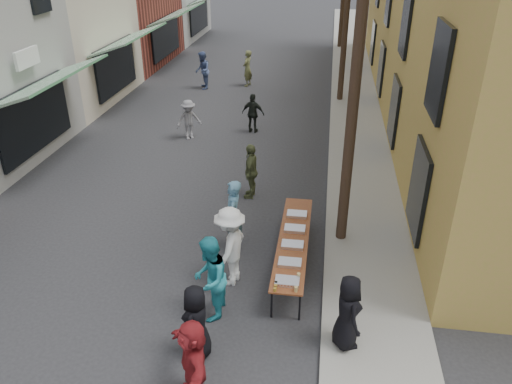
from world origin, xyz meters
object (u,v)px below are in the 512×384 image
(guest_front_a, at_px, (197,322))
(guest_front_c, at_px, (210,279))
(utility_pole_mid, at_px, (348,0))
(serving_table, at_px, (293,241))
(server, at_px, (348,312))
(utility_pole_near, at_px, (357,68))
(catering_tray_sausage, at_px, (287,281))

(guest_front_a, height_order, guest_front_c, guest_front_c)
(utility_pole_mid, relative_size, guest_front_c, 4.79)
(serving_table, bearing_deg, server, -64.38)
(utility_pole_near, relative_size, guest_front_a, 5.72)
(serving_table, xyz_separation_m, server, (1.21, -2.51, 0.17))
(guest_front_c, bearing_deg, catering_tray_sausage, 101.58)
(guest_front_a, bearing_deg, utility_pole_mid, 178.57)
(utility_pole_mid, xyz_separation_m, serving_table, (-1.16, -13.30, -3.79))
(utility_pole_mid, bearing_deg, serving_table, -94.96)
(utility_pole_near, relative_size, utility_pole_mid, 1.00)
(utility_pole_near, xyz_separation_m, guest_front_a, (-2.70, -4.39, -3.71))
(utility_pole_near, height_order, utility_pole_mid, same)
(catering_tray_sausage, bearing_deg, utility_pole_mid, 85.58)
(utility_pole_mid, distance_m, server, 16.22)
(catering_tray_sausage, bearing_deg, utility_pole_near, 68.62)
(utility_pole_near, relative_size, catering_tray_sausage, 18.00)
(utility_pole_near, height_order, catering_tray_sausage, utility_pole_near)
(guest_front_a, distance_m, guest_front_c, 1.12)
(utility_pole_near, xyz_separation_m, catering_tray_sausage, (-1.16, -2.95, -3.71))
(catering_tray_sausage, distance_m, server, 1.49)
(utility_pole_mid, distance_m, guest_front_c, 15.92)
(utility_pole_near, distance_m, serving_table, 4.17)
(serving_table, bearing_deg, utility_pole_mid, 85.04)
(utility_pole_near, bearing_deg, server, -89.25)
(utility_pole_mid, bearing_deg, catering_tray_sausage, -94.42)
(utility_pole_near, bearing_deg, guest_front_c, -129.44)
(utility_pole_mid, bearing_deg, utility_pole_near, -90.00)
(catering_tray_sausage, bearing_deg, guest_front_c, -167.88)
(utility_pole_near, distance_m, catering_tray_sausage, 4.88)
(catering_tray_sausage, xyz_separation_m, guest_front_c, (-1.54, -0.33, 0.15))
(catering_tray_sausage, relative_size, server, 0.32)
(serving_table, distance_m, guest_front_c, 2.52)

